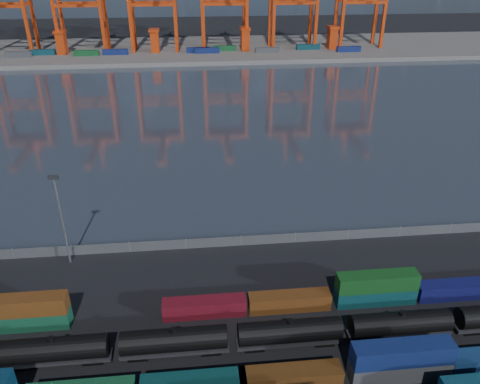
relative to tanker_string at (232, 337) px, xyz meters
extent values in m
plane|color=black|center=(3.76, -3.30, -2.23)|extent=(700.00, 700.00, 0.00)
plane|color=#2C343F|center=(3.76, 101.70, -2.23)|extent=(700.00, 700.00, 0.00)
cube|color=#514F4C|center=(3.76, 206.70, -1.23)|extent=(700.00, 70.00, 2.00)
cube|color=#542E10|center=(6.56, -6.71, -0.85)|extent=(12.74, 2.59, 2.76)
cube|color=#47494C|center=(20.46, -6.71, -0.85)|extent=(12.74, 2.59, 2.76)
cube|color=navy|center=(20.46, -6.71, 1.91)|extent=(12.74, 2.59, 2.76)
cube|color=#155134|center=(-28.90, 7.25, -0.90)|extent=(12.30, 2.50, 2.66)
cube|color=brown|center=(-28.90, 7.25, 1.76)|extent=(12.30, 2.50, 2.66)
cube|color=maroon|center=(-3.52, 7.25, -0.90)|extent=(12.30, 2.50, 2.66)
cube|color=#613313|center=(9.21, 7.25, -0.90)|extent=(12.30, 2.50, 2.66)
cube|color=#0D3E43|center=(22.47, 7.25, -0.90)|extent=(12.30, 2.50, 2.66)
cube|color=#144D1A|center=(22.47, 7.25, 1.76)|extent=(12.30, 2.50, 2.66)
cube|color=#101251|center=(35.29, 7.25, -0.90)|extent=(12.30, 2.50, 2.66)
cylinder|color=black|center=(-23.25, 0.00, 0.24)|extent=(13.95, 3.11, 3.11)
cylinder|color=black|center=(-23.25, 0.00, 1.95)|extent=(0.86, 0.86, 0.54)
cube|color=black|center=(-23.25, 0.00, -1.48)|extent=(14.49, 2.15, 0.43)
cube|color=black|center=(-28.08, 0.00, -1.91)|extent=(2.68, 1.93, 0.64)
cube|color=black|center=(-18.42, 0.00, -1.91)|extent=(2.68, 1.93, 0.64)
cylinder|color=black|center=(-7.75, 0.00, 0.24)|extent=(13.95, 3.11, 3.11)
cylinder|color=black|center=(-7.75, 0.00, 1.95)|extent=(0.86, 0.86, 0.54)
cube|color=black|center=(-7.75, 0.00, -1.48)|extent=(14.49, 2.15, 0.43)
cube|color=black|center=(-12.58, 0.00, -1.91)|extent=(2.68, 1.93, 0.64)
cube|color=black|center=(-2.92, 0.00, -1.91)|extent=(2.68, 1.93, 0.64)
cylinder|color=black|center=(7.75, 0.00, 0.24)|extent=(13.95, 3.11, 3.11)
cylinder|color=black|center=(7.75, 0.00, 1.95)|extent=(0.86, 0.86, 0.54)
cube|color=black|center=(7.75, 0.00, -1.48)|extent=(14.49, 2.15, 0.43)
cube|color=black|center=(2.92, 0.00, -1.91)|extent=(2.68, 1.93, 0.64)
cube|color=black|center=(12.58, 0.00, -1.91)|extent=(2.68, 1.93, 0.64)
cylinder|color=black|center=(23.25, 0.00, 0.24)|extent=(13.95, 3.11, 3.11)
cylinder|color=black|center=(23.25, 0.00, 1.95)|extent=(0.86, 0.86, 0.54)
cube|color=black|center=(23.25, 0.00, -1.48)|extent=(14.49, 2.15, 0.43)
cube|color=black|center=(18.42, 0.00, -1.91)|extent=(2.68, 1.93, 0.64)
cube|color=black|center=(28.08, 0.00, -1.91)|extent=(2.68, 1.93, 0.64)
cube|color=black|center=(33.92, 0.00, -1.91)|extent=(2.68, 1.93, 0.64)
cube|color=#595B5E|center=(3.76, 24.70, -1.23)|extent=(160.00, 0.06, 2.00)
cylinder|color=slate|center=(-36.24, 24.70, -1.13)|extent=(0.12, 0.12, 2.20)
cylinder|color=slate|center=(-26.24, 24.70, -1.13)|extent=(0.12, 0.12, 2.20)
cylinder|color=slate|center=(-16.24, 24.70, -1.13)|extent=(0.12, 0.12, 2.20)
cylinder|color=slate|center=(-6.24, 24.70, -1.13)|extent=(0.12, 0.12, 2.20)
cylinder|color=slate|center=(3.76, 24.70, -1.13)|extent=(0.12, 0.12, 2.20)
cylinder|color=slate|center=(13.76, 24.70, -1.13)|extent=(0.12, 0.12, 2.20)
cylinder|color=slate|center=(23.76, 24.70, -1.13)|extent=(0.12, 0.12, 2.20)
cylinder|color=slate|center=(33.76, 24.70, -1.13)|extent=(0.12, 0.12, 2.20)
cylinder|color=slate|center=(43.76, 24.70, -1.13)|extent=(0.12, 0.12, 2.20)
cylinder|color=slate|center=(-26.24, 22.70, 5.77)|extent=(0.36, 0.36, 16.00)
cube|color=black|center=(-26.24, 22.70, 14.07)|extent=(1.60, 0.40, 0.60)
cube|color=red|center=(-80.49, 195.83, 19.77)|extent=(1.56, 1.56, 44.00)
cube|color=red|center=(-80.49, 207.57, 19.77)|extent=(1.56, 1.56, 44.00)
cube|color=red|center=(-91.24, 207.57, 21.97)|extent=(21.51, 1.37, 1.37)
cube|color=red|center=(-67.00, 195.83, 19.77)|extent=(1.56, 1.56, 44.00)
cube|color=red|center=(-67.00, 207.57, 19.77)|extent=(1.56, 1.56, 44.00)
cube|color=red|center=(-45.49, 195.83, 19.77)|extent=(1.56, 1.56, 44.00)
cube|color=red|center=(-45.49, 207.57, 19.77)|extent=(1.56, 1.56, 44.00)
cube|color=red|center=(-56.24, 195.83, 21.97)|extent=(21.51, 1.37, 1.37)
cube|color=red|center=(-56.24, 207.57, 21.97)|extent=(21.51, 1.37, 1.37)
cube|color=red|center=(-32.00, 195.83, 19.77)|extent=(1.56, 1.56, 44.00)
cube|color=red|center=(-32.00, 207.57, 19.77)|extent=(1.56, 1.56, 44.00)
cube|color=red|center=(-10.49, 195.83, 19.77)|extent=(1.56, 1.56, 44.00)
cube|color=red|center=(-10.49, 207.57, 19.77)|extent=(1.56, 1.56, 44.00)
cube|color=red|center=(-21.24, 195.83, 21.97)|extent=(21.51, 1.37, 1.37)
cube|color=red|center=(-21.24, 207.57, 21.97)|extent=(21.51, 1.37, 1.37)
cube|color=red|center=(3.00, 195.83, 19.77)|extent=(1.56, 1.56, 44.00)
cube|color=red|center=(3.00, 207.57, 19.77)|extent=(1.56, 1.56, 44.00)
cube|color=red|center=(24.51, 195.83, 19.77)|extent=(1.56, 1.56, 44.00)
cube|color=red|center=(24.51, 207.57, 19.77)|extent=(1.56, 1.56, 44.00)
cube|color=red|center=(13.76, 195.83, 21.97)|extent=(21.51, 1.37, 1.37)
cube|color=red|center=(13.76, 207.57, 21.97)|extent=(21.51, 1.37, 1.37)
cube|color=red|center=(38.00, 195.83, 19.77)|extent=(1.56, 1.56, 44.00)
cube|color=red|center=(38.00, 207.57, 19.77)|extent=(1.56, 1.56, 44.00)
cube|color=red|center=(59.51, 195.83, 19.77)|extent=(1.56, 1.56, 44.00)
cube|color=red|center=(59.51, 207.57, 19.77)|extent=(1.56, 1.56, 44.00)
cube|color=red|center=(48.76, 195.83, 21.97)|extent=(21.51, 1.37, 1.37)
cube|color=red|center=(48.76, 207.57, 21.97)|extent=(21.51, 1.37, 1.37)
cube|color=red|center=(73.00, 195.83, 19.77)|extent=(1.56, 1.56, 44.00)
cube|color=red|center=(73.00, 207.57, 19.77)|extent=(1.56, 1.56, 44.00)
cube|color=red|center=(94.51, 195.83, 19.77)|extent=(1.56, 1.56, 44.00)
cube|color=red|center=(94.51, 207.57, 19.77)|extent=(1.56, 1.56, 44.00)
cube|color=red|center=(83.76, 195.83, 21.97)|extent=(21.51, 1.37, 1.37)
cube|color=red|center=(83.76, 207.57, 21.97)|extent=(21.51, 1.37, 1.37)
cube|color=navy|center=(4.41, 191.38, 1.07)|extent=(12.00, 2.44, 2.60)
cube|color=navy|center=(75.10, 187.63, 1.07)|extent=(12.00, 2.44, 2.60)
cube|color=navy|center=(0.12, 192.78, 1.07)|extent=(12.00, 2.44, 2.60)
cube|color=#0C3842|center=(-75.53, 195.18, 1.07)|extent=(12.00, 2.44, 2.60)
cube|color=#3F4244|center=(-85.48, 190.43, 1.07)|extent=(12.00, 2.44, 2.60)
cube|color=#3F4244|center=(34.13, 189.40, 1.07)|extent=(12.00, 2.44, 2.60)
cube|color=#144C23|center=(-53.99, 190.90, 1.07)|extent=(12.00, 2.44, 2.60)
cube|color=navy|center=(-40.40, 192.23, 1.07)|extent=(12.00, 2.44, 2.60)
cube|color=#144C23|center=(13.10, 196.18, 1.07)|extent=(12.00, 2.44, 2.60)
cube|color=#0C3842|center=(56.17, 195.53, 1.07)|extent=(12.00, 2.44, 2.60)
cube|color=red|center=(-66.24, 196.70, 4.77)|extent=(4.00, 6.00, 10.00)
cube|color=red|center=(-66.24, 196.70, 10.27)|extent=(5.00, 7.00, 1.20)
cube|color=red|center=(-21.24, 196.70, 4.77)|extent=(4.00, 6.00, 10.00)
cube|color=red|center=(-21.24, 196.70, 10.27)|extent=(5.00, 7.00, 1.20)
cube|color=red|center=(23.76, 196.70, 4.77)|extent=(4.00, 6.00, 10.00)
cube|color=red|center=(23.76, 196.70, 10.27)|extent=(5.00, 7.00, 1.20)
cube|color=red|center=(68.76, 196.70, 4.77)|extent=(4.00, 6.00, 10.00)
cube|color=red|center=(68.76, 196.70, 10.27)|extent=(5.00, 7.00, 1.20)
camera|label=1|loc=(-3.73, -46.16, 46.10)|focal=35.00mm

